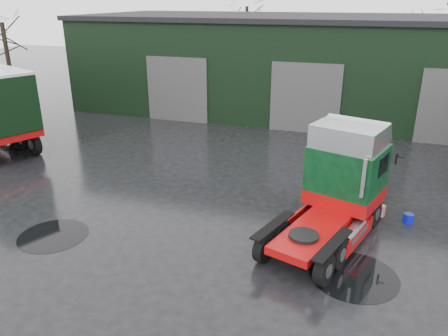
# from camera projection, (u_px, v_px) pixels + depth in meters

# --- Properties ---
(ground) EXTENTS (100.00, 100.00, 0.00)m
(ground) POSITION_uv_depth(u_px,v_px,m) (173.00, 245.00, 14.00)
(ground) COLOR black
(warehouse) EXTENTS (32.40, 12.40, 6.30)m
(warehouse) POSITION_uv_depth(u_px,v_px,m) (319.00, 64.00, 29.94)
(warehouse) COLOR black
(warehouse) RESTS_ON ground
(hero_tractor) EXTENTS (4.17, 6.36, 3.65)m
(hero_tractor) POSITION_uv_depth(u_px,v_px,m) (326.00, 191.00, 13.50)
(hero_tractor) COLOR black
(hero_tractor) RESTS_ON ground
(wash_bucket) EXTENTS (0.39, 0.39, 0.33)m
(wash_bucket) POSITION_uv_depth(u_px,v_px,m) (408.00, 218.00, 15.33)
(wash_bucket) COLOR #080DB8
(wash_bucket) RESTS_ON ground
(tree_left) EXTENTS (4.40, 4.40, 8.50)m
(tree_left) POSITION_uv_depth(u_px,v_px,m) (6.00, 50.00, 28.02)
(tree_left) COLOR black
(tree_left) RESTS_ON ground
(tree_back_a) EXTENTS (4.40, 4.40, 9.50)m
(tree_back_a) POSITION_uv_depth(u_px,v_px,m) (247.00, 28.00, 40.53)
(tree_back_a) COLOR black
(tree_back_a) RESTS_ON ground
(tree_back_b) EXTENTS (4.40, 4.40, 7.50)m
(tree_back_b) POSITION_uv_depth(u_px,v_px,m) (432.00, 44.00, 36.22)
(tree_back_b) COLOR black
(tree_back_b) RESTS_ON ground
(puddle_0) EXTENTS (2.29, 2.29, 0.01)m
(puddle_0) POSITION_uv_depth(u_px,v_px,m) (53.00, 236.00, 14.53)
(puddle_0) COLOR black
(puddle_0) RESTS_ON ground
(puddle_1) EXTENTS (2.53, 2.53, 0.01)m
(puddle_1) POSITION_uv_depth(u_px,v_px,m) (354.00, 276.00, 12.43)
(puddle_1) COLOR black
(puddle_1) RESTS_ON ground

